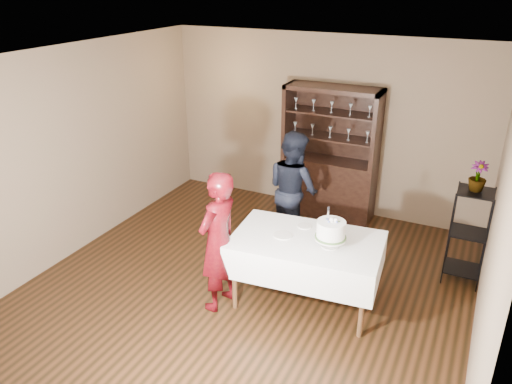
# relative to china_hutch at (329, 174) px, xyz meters

# --- Properties ---
(floor) EXTENTS (5.00, 5.00, 0.00)m
(floor) POSITION_rel_china_hutch_xyz_m (-0.20, -2.25, -0.66)
(floor) COLOR black
(floor) RESTS_ON ground
(ceiling) EXTENTS (5.00, 5.00, 0.00)m
(ceiling) POSITION_rel_china_hutch_xyz_m (-0.20, -2.25, 2.04)
(ceiling) COLOR white
(ceiling) RESTS_ON back_wall
(back_wall) EXTENTS (5.00, 0.02, 2.70)m
(back_wall) POSITION_rel_china_hutch_xyz_m (-0.20, 0.25, 0.69)
(back_wall) COLOR brown
(back_wall) RESTS_ON floor
(wall_left) EXTENTS (0.02, 5.00, 2.70)m
(wall_left) POSITION_rel_china_hutch_xyz_m (-2.70, -2.25, 0.69)
(wall_left) COLOR brown
(wall_left) RESTS_ON floor
(wall_right) EXTENTS (0.02, 5.00, 2.70)m
(wall_right) POSITION_rel_china_hutch_xyz_m (2.30, -2.25, 0.69)
(wall_right) COLOR brown
(wall_right) RESTS_ON floor
(china_hutch) EXTENTS (1.40, 0.48, 2.00)m
(china_hutch) POSITION_rel_china_hutch_xyz_m (0.00, 0.00, 0.00)
(china_hutch) COLOR black
(china_hutch) RESTS_ON floor
(plant_etagere) EXTENTS (0.42, 0.42, 1.20)m
(plant_etagere) POSITION_rel_china_hutch_xyz_m (2.08, -1.05, -0.01)
(plant_etagere) COLOR black
(plant_etagere) RESTS_ON floor
(cake_table) EXTENTS (1.71, 1.15, 0.81)m
(cake_table) POSITION_rel_china_hutch_xyz_m (0.50, -2.31, -0.04)
(cake_table) COLOR white
(cake_table) RESTS_ON floor
(woman) EXTENTS (0.47, 0.64, 1.62)m
(woman) POSITION_rel_china_hutch_xyz_m (-0.34, -2.78, 0.15)
(woman) COLOR #37050D
(woman) RESTS_ON floor
(man) EXTENTS (0.99, 0.93, 1.62)m
(man) POSITION_rel_china_hutch_xyz_m (-0.15, -1.10, 0.14)
(man) COLOR black
(man) RESTS_ON floor
(cake) EXTENTS (0.38, 0.38, 0.47)m
(cake) POSITION_rel_china_hutch_xyz_m (0.78, -2.36, 0.34)
(cake) COLOR silver
(cake) RESTS_ON cake_table
(plate_near) EXTENTS (0.22, 0.22, 0.01)m
(plate_near) POSITION_rel_china_hutch_xyz_m (0.24, -2.36, 0.16)
(plate_near) COLOR silver
(plate_near) RESTS_ON cake_table
(plate_far) EXTENTS (0.20, 0.20, 0.01)m
(plate_far) POSITION_rel_china_hutch_xyz_m (0.38, -2.05, 0.16)
(plate_far) COLOR silver
(plate_far) RESTS_ON cake_table
(potted_plant) EXTENTS (0.21, 0.21, 0.35)m
(potted_plant) POSITION_rel_china_hutch_xyz_m (2.07, -1.03, 0.70)
(potted_plant) COLOR #436932
(potted_plant) RESTS_ON plant_etagere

